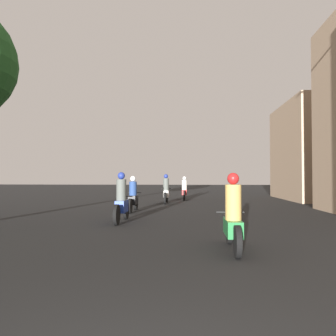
# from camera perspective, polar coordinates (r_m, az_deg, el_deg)

# --- Properties ---
(motorcycle_green) EXTENTS (0.60, 1.91, 1.58)m
(motorcycle_green) POSITION_cam_1_polar(r_m,az_deg,el_deg) (6.85, 11.25, -8.82)
(motorcycle_green) COLOR black
(motorcycle_green) RESTS_ON ground_plane
(motorcycle_blue) EXTENTS (0.60, 2.13, 1.65)m
(motorcycle_blue) POSITION_cam_1_polar(r_m,az_deg,el_deg) (10.95, -8.09, -5.90)
(motorcycle_blue) COLOR black
(motorcycle_blue) RESTS_ON ground_plane
(motorcycle_black) EXTENTS (0.60, 2.06, 1.53)m
(motorcycle_black) POSITION_cam_1_polar(r_m,az_deg,el_deg) (14.21, -6.09, -5.08)
(motorcycle_black) COLOR black
(motorcycle_black) RESTS_ON ground_plane
(motorcycle_white) EXTENTS (0.60, 2.03, 1.64)m
(motorcycle_white) POSITION_cam_1_polar(r_m,az_deg,el_deg) (18.52, -0.35, -4.12)
(motorcycle_white) COLOR black
(motorcycle_white) RESTS_ON ground_plane
(motorcycle_red) EXTENTS (0.60, 2.05, 1.52)m
(motorcycle_red) POSITION_cam_1_polar(r_m,az_deg,el_deg) (21.38, 2.88, -3.92)
(motorcycle_red) COLOR black
(motorcycle_red) RESTS_ON ground_plane
(building_right_far) EXTENTS (4.14, 7.24, 6.31)m
(building_right_far) POSITION_cam_1_polar(r_m,az_deg,el_deg) (23.65, 24.27, 2.63)
(building_right_far) COLOR tan
(building_right_far) RESTS_ON ground_plane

